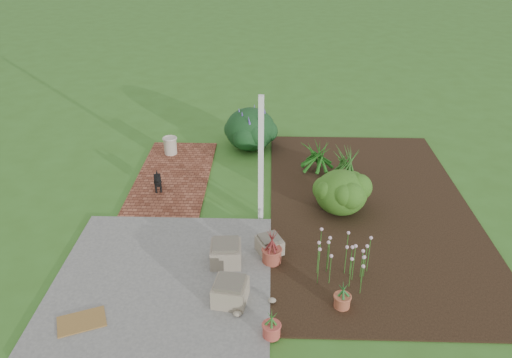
{
  "coord_description": "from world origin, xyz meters",
  "views": [
    {
      "loc": [
        0.46,
        -8.09,
        5.33
      ],
      "look_at": [
        0.2,
        0.4,
        0.7
      ],
      "focal_mm": 35.0,
      "sensor_mm": 36.0,
      "label": 1
    }
  ],
  "objects_px": {
    "black_dog": "(158,180)",
    "stone_trough_near": "(230,292)",
    "evergreen_shrub": "(341,191)",
    "cream_ceramic_urn": "(170,146)"
  },
  "relations": [
    {
      "from": "stone_trough_near",
      "to": "evergreen_shrub",
      "type": "distance_m",
      "value": 3.34
    },
    {
      "from": "black_dog",
      "to": "cream_ceramic_urn",
      "type": "distance_m",
      "value": 1.84
    },
    {
      "from": "stone_trough_near",
      "to": "black_dog",
      "type": "relative_size",
      "value": 1.03
    },
    {
      "from": "evergreen_shrub",
      "to": "black_dog",
      "type": "bearing_deg",
      "value": 170.28
    },
    {
      "from": "evergreen_shrub",
      "to": "cream_ceramic_urn",
      "type": "bearing_deg",
      "value": 147.08
    },
    {
      "from": "stone_trough_near",
      "to": "evergreen_shrub",
      "type": "relative_size",
      "value": 0.48
    },
    {
      "from": "stone_trough_near",
      "to": "evergreen_shrub",
      "type": "height_order",
      "value": "evergreen_shrub"
    },
    {
      "from": "cream_ceramic_urn",
      "to": "black_dog",
      "type": "bearing_deg",
      "value": -87.84
    },
    {
      "from": "black_dog",
      "to": "stone_trough_near",
      "type": "bearing_deg",
      "value": -76.07
    },
    {
      "from": "black_dog",
      "to": "evergreen_shrub",
      "type": "relative_size",
      "value": 0.47
    }
  ]
}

